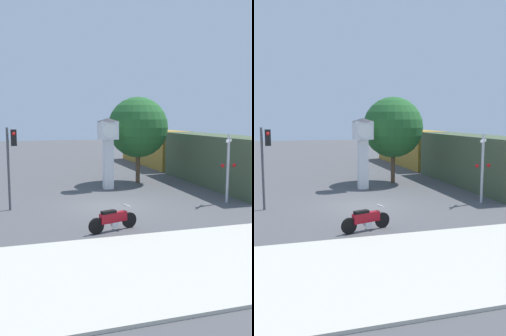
% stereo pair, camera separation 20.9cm
% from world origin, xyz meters
% --- Properties ---
extents(ground_plane, '(120.00, 120.00, 0.00)m').
position_xyz_m(ground_plane, '(0.00, 0.00, 0.00)').
color(ground_plane, '#4C4C4F').
extents(sidewalk_strip, '(36.00, 6.00, 0.10)m').
position_xyz_m(sidewalk_strip, '(0.00, -8.14, 0.05)').
color(sidewalk_strip, '#BCB7A8').
rests_on(sidewalk_strip, ground_plane).
extents(motorcycle, '(2.16, 0.81, 0.98)m').
position_xyz_m(motorcycle, '(-0.98, -4.15, 0.47)').
color(motorcycle, black).
rests_on(motorcycle, ground_plane).
extents(clock_tower, '(1.37, 1.37, 4.55)m').
position_xyz_m(clock_tower, '(1.12, 4.84, 3.03)').
color(clock_tower, white).
rests_on(clock_tower, ground_plane).
extents(freight_train, '(2.80, 23.91, 3.40)m').
position_xyz_m(freight_train, '(8.66, 10.23, 1.70)').
color(freight_train, '#425138').
rests_on(freight_train, ground_plane).
extents(traffic_light, '(0.50, 0.35, 4.09)m').
position_xyz_m(traffic_light, '(-4.83, 0.70, 2.82)').
color(traffic_light, '#47474C').
rests_on(traffic_light, ground_plane).
extents(railroad_crossing_signal, '(0.90, 0.82, 3.70)m').
position_xyz_m(railroad_crossing_signal, '(6.25, -0.99, 2.02)').
color(railroad_crossing_signal, '#B7B7BC').
rests_on(railroad_crossing_signal, ground_plane).
extents(street_tree, '(4.21, 4.21, 6.01)m').
position_xyz_m(street_tree, '(3.69, 6.46, 3.90)').
color(street_tree, brown).
rests_on(street_tree, ground_plane).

